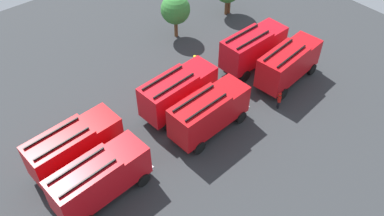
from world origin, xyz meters
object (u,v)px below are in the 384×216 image
(fire_truck_3, at_px, (75,146))
(firefighter_2, at_px, (195,63))
(fire_truck_0, at_px, (100,178))
(fire_truck_2, at_px, (289,63))
(firefighter_0, at_px, (279,100))
(traffic_cone_0, at_px, (54,155))
(fire_truck_5, at_px, (253,47))
(fire_truck_1, at_px, (209,112))
(tree_0, at_px, (175,10))
(traffic_cone_1, at_px, (164,86))
(fire_truck_4, at_px, (178,91))

(fire_truck_3, xyz_separation_m, firefighter_2, (14.19, 2.98, -1.11))
(fire_truck_0, relative_size, fire_truck_2, 0.99)
(firefighter_0, height_order, traffic_cone_0, firefighter_0)
(fire_truck_5, relative_size, firefighter_0, 4.48)
(fire_truck_1, distance_m, firefighter_2, 8.00)
(tree_0, relative_size, traffic_cone_1, 8.02)
(traffic_cone_0, bearing_deg, traffic_cone_1, 5.28)
(fire_truck_1, bearing_deg, traffic_cone_0, 150.63)
(fire_truck_3, relative_size, fire_truck_5, 1.01)
(traffic_cone_0, bearing_deg, fire_truck_0, -78.37)
(fire_truck_0, bearing_deg, fire_truck_4, 15.93)
(fire_truck_5, relative_size, traffic_cone_1, 12.23)
(fire_truck_2, xyz_separation_m, firefighter_0, (-3.31, -1.98, -1.25))
(fire_truck_4, distance_m, firefighter_0, 8.85)
(fire_truck_0, xyz_separation_m, firefighter_2, (14.26, 6.69, -1.11))
(traffic_cone_0, bearing_deg, fire_truck_1, -26.23)
(fire_truck_2, xyz_separation_m, traffic_cone_0, (-21.00, 5.47, -1.80))
(fire_truck_0, distance_m, fire_truck_1, 10.05)
(fire_truck_3, height_order, tree_0, tree_0)
(fire_truck_4, xyz_separation_m, traffic_cone_1, (0.72, 3.04, -1.86))
(firefighter_2, xyz_separation_m, traffic_cone_1, (-3.81, -0.13, -0.74))
(fire_truck_5, bearing_deg, traffic_cone_0, 173.53)
(fire_truck_0, height_order, fire_truck_2, same)
(fire_truck_4, distance_m, firefighter_2, 5.64)
(fire_truck_5, bearing_deg, firefighter_0, -116.47)
(fire_truck_1, distance_m, firefighter_0, 6.91)
(fire_truck_2, distance_m, fire_truck_3, 20.14)
(fire_truck_4, bearing_deg, fire_truck_1, -88.92)
(tree_0, bearing_deg, fire_truck_3, -151.78)
(fire_truck_1, xyz_separation_m, tree_0, (6.67, 12.65, 1.06))
(fire_truck_1, xyz_separation_m, firefighter_0, (6.51, -1.94, -1.25))
(fire_truck_4, bearing_deg, traffic_cone_1, 72.51)
(fire_truck_1, distance_m, fire_truck_4, 3.55)
(firefighter_0, bearing_deg, traffic_cone_0, -160.66)
(fire_truck_0, relative_size, fire_truck_1, 1.00)
(firefighter_0, height_order, tree_0, tree_0)
(fire_truck_5, height_order, tree_0, tree_0)
(traffic_cone_1, bearing_deg, fire_truck_2, -34.78)
(firefighter_0, bearing_deg, fire_truck_1, -154.43)
(fire_truck_1, bearing_deg, tree_0, 59.07)
(fire_truck_5, distance_m, traffic_cone_0, 20.50)
(fire_truck_2, bearing_deg, traffic_cone_0, 159.16)
(firefighter_2, relative_size, tree_0, 0.38)
(firefighter_2, relative_size, traffic_cone_1, 3.08)
(fire_truck_2, height_order, traffic_cone_0, fire_truck_2)
(fire_truck_2, height_order, firefighter_0, fire_truck_2)
(fire_truck_3, xyz_separation_m, traffic_cone_1, (10.38, 2.86, -1.86))
(traffic_cone_0, xyz_separation_m, traffic_cone_1, (11.59, 1.07, -0.05))
(fire_truck_3, xyz_separation_m, firefighter_0, (16.49, -5.66, -1.25))
(fire_truck_2, relative_size, fire_truck_4, 1.01)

